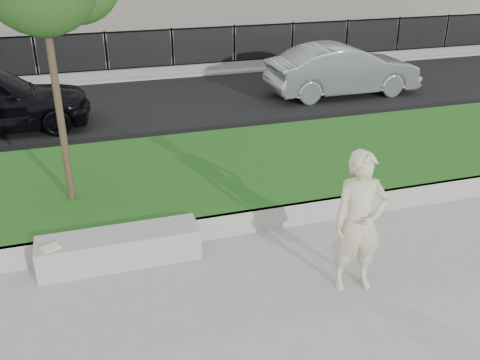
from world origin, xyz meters
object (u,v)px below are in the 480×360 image
object	(u,v)px
book	(51,248)
man	(359,222)
stone_bench	(120,248)
car_silver	(343,70)

from	to	relation	value
book	man	bearing A→B (deg)	-44.18
stone_bench	book	size ratio (longest dim) A/B	9.89
stone_bench	car_silver	xyz separation A→B (m)	(7.37, 7.20, 0.55)
stone_bench	car_silver	bearing A→B (deg)	44.33
stone_bench	man	bearing A→B (deg)	-27.46
stone_bench	book	xyz separation A→B (m)	(-0.94, -0.13, 0.25)
man	car_silver	distance (m)	9.79
man	car_silver	size ratio (longest dim) A/B	0.44
stone_bench	car_silver	world-z (taller)	car_silver
stone_bench	book	world-z (taller)	book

